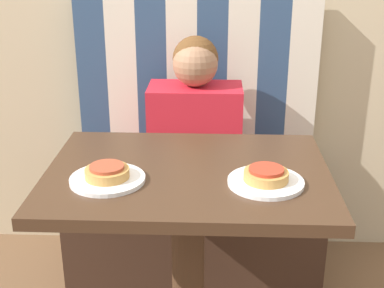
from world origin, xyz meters
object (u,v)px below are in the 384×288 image
plate_right (266,182)px  pizza_left (107,172)px  plate_left (108,179)px  pizza_right (266,175)px  person (195,116)px

plate_right → pizza_left: bearing=180.0°
plate_left → pizza_left: size_ratio=1.70×
plate_right → pizza_left: pizza_left is taller
plate_left → plate_right: (0.43, 0.00, 0.00)m
plate_right → pizza_right: pizza_right is taller
plate_right → person: bearing=107.3°
plate_right → pizza_right: 0.02m
plate_left → pizza_right: bearing=0.0°
person → plate_right: 0.72m
plate_right → pizza_right: bearing=0.0°
person → plate_right: size_ratio=2.86×
person → plate_right: (0.21, -0.69, 0.05)m
pizza_left → pizza_right: 0.43m
plate_left → plate_right: bearing=0.0°
plate_right → pizza_left: (-0.43, 0.00, 0.02)m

